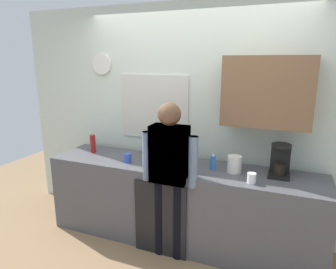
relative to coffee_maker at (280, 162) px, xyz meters
The scene contains 15 objects.
ground_plane 1.48m from the coffee_maker, 158.17° to the right, with size 8.00×8.00×0.00m, color #8C6D4C.
kitchen_counter 1.16m from the coffee_maker, behind, with size 2.95×0.64×0.88m, color #4C4C51.
dishwasher_panel 1.32m from the coffee_maker, 158.32° to the right, with size 0.56×0.02×0.79m, color black.
back_wall_assembly 1.00m from the coffee_maker, 161.27° to the left, with size 4.55×0.42×2.60m.
coffee_maker is the anchor object (origin of this frame).
bottle_dark_sauce 1.28m from the coffee_maker, behind, with size 0.06×0.06×0.18m, color black.
bottle_olive_oil 1.40m from the coffee_maker, behind, with size 0.06×0.06×0.25m, color olive.
bottle_red_vinegar 2.13m from the coffee_maker, behind, with size 0.06×0.06×0.22m, color maroon.
cup_yellow_cup 1.07m from the coffee_maker, 163.90° to the right, with size 0.07×0.07×0.09m, color yellow.
cup_blue_mug 1.58m from the coffee_maker, behind, with size 0.08×0.08×0.10m, color #3351B2.
cup_white_mug 0.37m from the coffee_maker, 129.20° to the right, with size 0.08×0.08×0.10m, color white.
dish_soap 0.65m from the coffee_maker, behind, with size 0.06×0.06×0.18m.
storage_canister 0.43m from the coffee_maker, behind, with size 0.14×0.14×0.17m, color silver.
person_at_sink 1.07m from the coffee_maker, 158.17° to the right, with size 0.57×0.22×1.60m.
person_guest 1.07m from the coffee_maker, 158.17° to the right, with size 0.57×0.22×1.60m.
Camera 1 is at (1.02, -2.54, 1.98)m, focal length 31.93 mm.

